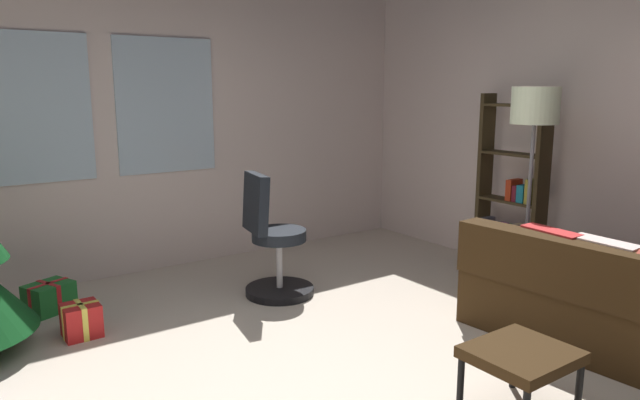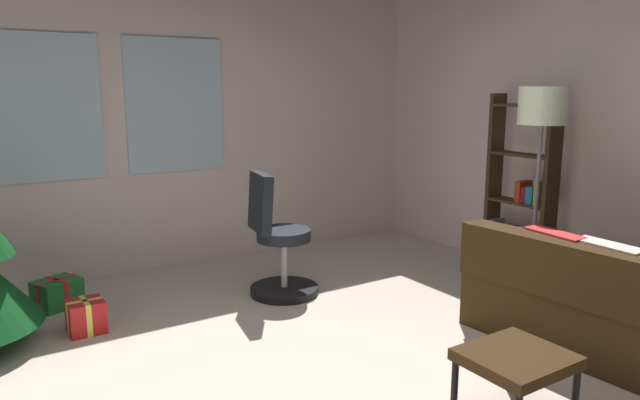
{
  "view_description": "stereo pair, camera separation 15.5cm",
  "coord_description": "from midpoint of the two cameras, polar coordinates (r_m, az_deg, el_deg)",
  "views": [
    {
      "loc": [
        -1.81,
        -2.3,
        1.68
      ],
      "look_at": [
        0.32,
        0.7,
        0.96
      ],
      "focal_mm": 32.79,
      "sensor_mm": 36.0,
      "label": 1
    },
    {
      "loc": [
        -1.68,
        -2.39,
        1.68
      ],
      "look_at": [
        0.32,
        0.7,
        0.96
      ],
      "focal_mm": 32.79,
      "sensor_mm": 36.0,
      "label": 2
    }
  ],
  "objects": [
    {
      "name": "footstool",
      "position": [
        3.22,
        17.7,
        -14.5
      ],
      "size": [
        0.5,
        0.45,
        0.36
      ],
      "color": "#32200F",
      "rests_on": "ground_plane"
    },
    {
      "name": "gift_box_green",
      "position": [
        4.95,
        -25.74,
        -8.56
      ],
      "size": [
        0.38,
        0.35,
        0.23
      ],
      "color": "#1E722D",
      "rests_on": "ground_plane"
    },
    {
      "name": "floor_lamp",
      "position": [
        4.74,
        19.31,
        7.31
      ],
      "size": [
        0.36,
        0.36,
        1.68
      ],
      "color": "slate",
      "rests_on": "ground_plane"
    },
    {
      "name": "wall_right_with_frames",
      "position": [
        5.12,
        27.59,
        6.33
      ],
      "size": [
        0.12,
        5.73,
        2.73
      ],
      "color": "beige",
      "rests_on": "ground_plane"
    },
    {
      "name": "office_chair",
      "position": [
        4.73,
        -5.56,
        -4.63
      ],
      "size": [
        0.56,
        0.56,
        1.01
      ],
      "color": "black",
      "rests_on": "ground_plane"
    },
    {
      "name": "gift_box_red",
      "position": [
        4.39,
        -23.23,
        -10.75
      ],
      "size": [
        0.24,
        0.23,
        0.23
      ],
      "color": "red",
      "rests_on": "ground_plane"
    },
    {
      "name": "bookshelf",
      "position": [
        5.44,
        17.44,
        0.33
      ],
      "size": [
        0.18,
        0.64,
        1.62
      ],
      "color": "#342917",
      "rests_on": "ground_plane"
    },
    {
      "name": "wall_back_with_windows",
      "position": [
        5.54,
        -17.24,
        7.4
      ],
      "size": [
        5.5,
        0.12,
        2.73
      ],
      "color": "beige",
      "rests_on": "ground_plane"
    }
  ]
}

